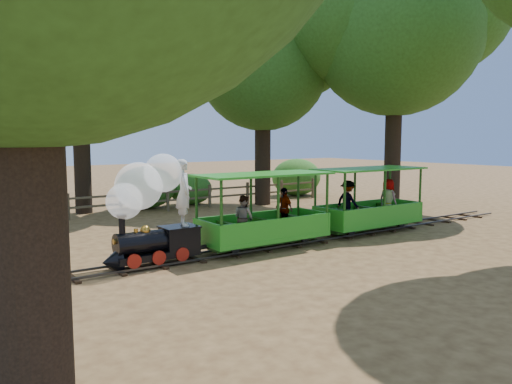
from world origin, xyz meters
TOP-DOWN VIEW (x-y plane):
  - ground at (0.00, 0.00)m, footprint 90.00×90.00m
  - track at (0.00, 0.00)m, footprint 22.00×1.00m
  - locomotive at (-3.16, 0.07)m, footprint 2.36×1.11m
  - carriage_front at (0.12, -0.01)m, footprint 3.81×1.56m
  - carriage_rear at (4.21, -0.01)m, footprint 3.81×1.56m
  - oak_nc at (-2.03, 9.59)m, footprint 7.96×7.00m
  - oak_ne at (5.47, 7.58)m, footprint 7.41×6.52m
  - oak_e at (8.96, 3.10)m, footprint 8.82×7.76m
  - fence at (0.00, 8.00)m, footprint 18.10×0.10m
  - shrub_mid_w at (0.61, 9.30)m, footprint 2.64×2.03m
  - shrub_mid_e at (2.76, 9.30)m, footprint 2.03×1.56m
  - shrub_east at (9.00, 9.30)m, footprint 2.81×2.16m

SIDE VIEW (x-z plane):
  - ground at x=0.00m, z-range 0.00..0.00m
  - track at x=0.00m, z-range 0.02..0.12m
  - fence at x=0.00m, z-range 0.08..1.08m
  - shrub_mid_e at x=2.76m, z-range 0.00..1.41m
  - carriage_front at x=0.12m, z-range -0.18..1.80m
  - carriage_rear at x=4.21m, z-range -0.13..1.85m
  - shrub_mid_w at x=0.61m, z-range 0.00..1.83m
  - shrub_east at x=9.00m, z-range 0.00..1.94m
  - locomotive at x=-3.16m, z-range 0.19..2.90m
  - oak_ne at x=5.47m, z-range 1.96..11.23m
  - oak_nc at x=-2.03m, z-range 2.15..12.16m
  - oak_e at x=8.96m, z-range 2.32..13.31m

